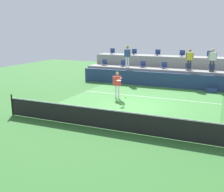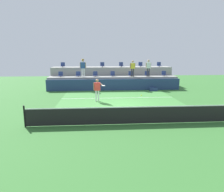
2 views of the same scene
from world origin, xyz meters
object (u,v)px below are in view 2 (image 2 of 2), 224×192
Objects in this scene: stadium_chair_upper_far_left at (63,65)px; tennis_player at (97,88)px; stadium_chair_lower_mid_left at (95,74)px; stadium_chair_lower_center at (113,74)px; stadium_chair_lower_mid_right at (131,74)px; stadium_chair_lower_far_right at (164,74)px; stadium_chair_upper_mid_right at (121,65)px; spectator_with_hat at (83,66)px; stadium_chair_lower_far_left at (61,75)px; spectator_leaning_on_rail at (148,66)px; stadium_chair_upper_right at (141,65)px; spectator_in_grey at (133,67)px; stadium_chair_lower_left at (78,74)px; stadium_chair_upper_mid_left at (102,65)px; stadium_chair_lower_right at (147,74)px; stadium_chair_upper_far_right at (159,65)px; equipment_bag at (153,89)px; stadium_chair_upper_left at (83,65)px; tennis_ball at (141,95)px.

tennis_player is (3.68, -7.74, -1.28)m from stadium_chair_upper_far_left.
stadium_chair_lower_center is (1.77, 0.00, 0.00)m from stadium_chair_lower_mid_left.
stadium_chair_lower_far_right is (3.50, 0.00, 0.00)m from stadium_chair_lower_mid_right.
spectator_with_hat is at bearing -151.71° from stadium_chair_upper_mid_right.
spectator_leaning_on_rail reaches higher than stadium_chair_lower_far_left.
stadium_chair_upper_right is at bearing 11.95° from stadium_chair_lower_far_left.
spectator_in_grey reaches higher than stadium_chair_lower_far_left.
stadium_chair_lower_far_right is (8.86, 0.00, 0.00)m from stadium_chair_lower_left.
stadium_chair_lower_center and stadium_chair_lower_far_right have the same top height.
spectator_leaning_on_rail is at bearing -25.44° from stadium_chair_upper_mid_left.
stadium_chair_upper_mid_left reaches higher than stadium_chair_lower_far_left.
stadium_chair_lower_right is 0.31× the size of spectator_leaning_on_rail.
stadium_chair_lower_mid_right reaches higher than tennis_player.
stadium_chair_upper_far_right is at bearing 45.32° from stadium_chair_lower_right.
stadium_chair_lower_far_left and stadium_chair_lower_far_right have the same top height.
stadium_chair_lower_far_right is 2.77m from equipment_bag.
stadium_chair_lower_left reaches higher than equipment_bag.
stadium_chair_lower_mid_right is 1.00× the size of stadium_chair_upper_far_right.
stadium_chair_upper_far_left is (-8.85, 1.80, 0.85)m from stadium_chair_lower_right.
stadium_chair_upper_left is 0.31× the size of tennis_player.
stadium_chair_upper_left is at bearing 168.06° from stadium_chair_lower_far_right.
stadium_chair_lower_left is 1.00× the size of stadium_chair_lower_far_right.
stadium_chair_lower_far_left is at bearing 180.00° from stadium_chair_lower_left.
stadium_chair_upper_left is (-3.15, 1.80, 0.85)m from stadium_chair_lower_center.
stadium_chair_lower_right is at bearing 0.00° from stadium_chair_lower_left.
spectator_with_hat is at bearing 103.89° from tennis_player.
stadium_chair_lower_left and stadium_chair_lower_center have the same top height.
spectator_leaning_on_rail is (6.57, -0.00, -0.08)m from spectator_with_hat.
stadium_chair_upper_mid_right reaches higher than stadium_chair_lower_far_left.
stadium_chair_upper_far_right is at bearing 66.75° from equipment_bag.
stadium_chair_upper_mid_left is 4.25m from stadium_chair_upper_right.
stadium_chair_lower_mid_right is (7.12, 0.00, 0.00)m from stadium_chair_lower_far_left.
stadium_chair_upper_mid_left is 0.31× the size of spectator_leaning_on_rail.
spectator_in_grey is at bearing -23.07° from stadium_chair_upper_left.
spectator_leaning_on_rail is at bearing -86.72° from stadium_chair_lower_right.
spectator_with_hat is at bearing 109.66° from tennis_ball.
stadium_chair_lower_right is at bearing 96.44° from equipment_bag.
stadium_chair_upper_far_left is (-5.28, 1.80, 0.85)m from stadium_chair_lower_center.
stadium_chair_upper_left is 1.00× the size of stadium_chair_upper_mid_left.
spectator_leaning_on_rail is (4.59, -2.18, -0.05)m from stadium_chair_upper_mid_left.
stadium_chair_upper_mid_right reaches higher than stadium_chair_lower_mid_left.
spectator_in_grey is at bearing -3.04° from stadium_chair_lower_far_left.
spectator_leaning_on_rail is at bearing -3.10° from stadium_chair_lower_left.
stadium_chair_lower_right is 1.00× the size of stadium_chair_lower_far_right.
stadium_chair_lower_right is 9.07m from stadium_chair_upper_far_left.
tennis_ball is 0.09× the size of equipment_bag.
stadium_chair_upper_right is 6.60m from spectator_with_hat.
stadium_chair_lower_far_left is 1.00× the size of stadium_chair_upper_left.
stadium_chair_upper_mid_left is 6.35m from stadium_chair_upper_far_right.
stadium_chair_lower_mid_left is 1.00× the size of stadium_chair_upper_left.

